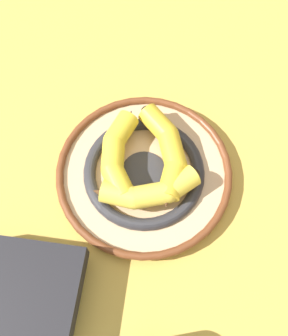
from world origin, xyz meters
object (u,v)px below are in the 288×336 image
object	(u,v)px
banana_a	(148,192)
banana_b	(168,152)
book_stack	(20,292)
decorative_bowl	(144,173)
banana_c	(118,153)

from	to	relation	value
banana_a	banana_b	size ratio (longest dim) A/B	0.94
book_stack	banana_a	bearing A→B (deg)	-123.99
decorative_bowl	banana_c	world-z (taller)	banana_c
banana_b	banana_c	xyz separation A→B (m)	(0.08, -0.03, 0.00)
banana_a	banana_c	distance (m)	0.09
decorative_bowl	banana_b	distance (m)	0.06
book_stack	banana_c	bearing A→B (deg)	-105.01
banana_c	book_stack	world-z (taller)	banana_c
decorative_bowl	book_stack	distance (m)	0.29
decorative_bowl	book_stack	xyz separation A→B (m)	(0.26, 0.12, 0.02)
book_stack	decorative_bowl	bearing A→B (deg)	-115.33
decorative_bowl	banana_a	bearing A→B (deg)	75.79
banana_a	banana_b	bearing A→B (deg)	53.55
decorative_bowl	banana_a	xyz separation A→B (m)	(0.01, 0.05, 0.04)
banana_b	banana_a	bearing A→B (deg)	142.45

